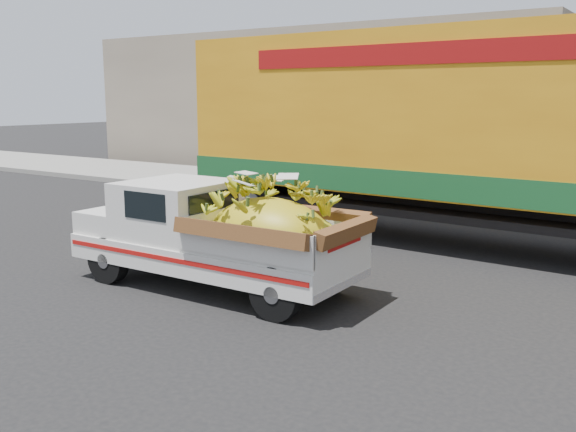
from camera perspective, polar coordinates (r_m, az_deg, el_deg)
The scene contains 6 objects.
ground at distance 8.43m, azimuth -2.32°, elevation -7.87°, with size 100.00×100.00×0.00m, color black.
curb at distance 14.69m, azimuth 14.39°, elevation 0.09°, with size 60.00×0.25×0.15m, color gray.
sidewalk at distance 16.67m, azimuth 16.79°, elevation 1.17°, with size 60.00×4.00×0.14m, color gray.
building_left at distance 25.12m, azimuth 3.28°, elevation 10.19°, with size 18.00×6.00×5.00m, color gray.
pickup_truck at distance 8.82m, azimuth -5.08°, elevation -1.75°, with size 4.20×1.57×1.47m.
semi_trailer at distance 11.67m, azimuth 18.10°, elevation 7.39°, with size 12.03×3.08×3.80m.
Camera 1 is at (4.70, -6.47, 2.66)m, focal length 40.00 mm.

